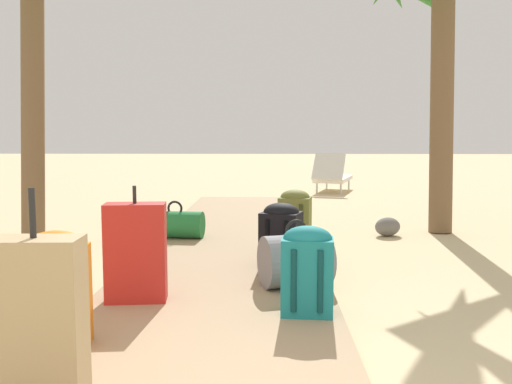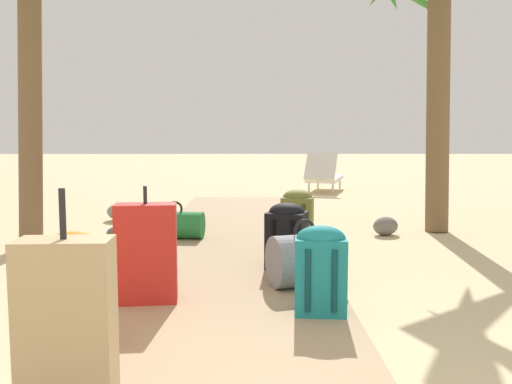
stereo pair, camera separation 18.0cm
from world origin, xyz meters
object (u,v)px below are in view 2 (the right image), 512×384
(backpack_teal, at_px, (321,268))
(suitcase_red, at_px, (146,253))
(lounge_chair, at_px, (324,176))
(backpack_black, at_px, (287,234))
(backpack_olive, at_px, (297,218))
(suitcase_tan, at_px, (67,332))
(duffel_bag_grey, at_px, (304,260))
(backpack_orange, at_px, (74,288))
(duffel_bag_green, at_px, (175,225))

(backpack_teal, relative_size, suitcase_red, 0.72)
(lounge_chair, bearing_deg, backpack_black, -99.94)
(backpack_olive, xyz_separation_m, lounge_chair, (1.06, 6.14, -0.05))
(suitcase_tan, height_order, lounge_chair, suitcase_tan)
(backpack_black, distance_m, duffel_bag_grey, 0.54)
(backpack_teal, bearing_deg, lounge_chair, 82.38)
(backpack_teal, height_order, suitcase_red, suitcase_red)
(duffel_bag_grey, distance_m, suitcase_red, 1.12)
(backpack_teal, xyz_separation_m, suitcase_tan, (-1.10, -1.25, 0.07))
(suitcase_tan, bearing_deg, backpack_orange, 105.96)
(backpack_orange, bearing_deg, backpack_olive, 61.11)
(backpack_black, bearing_deg, duffel_bag_green, 129.43)
(backpack_olive, relative_size, duffel_bag_grey, 1.03)
(duffel_bag_green, xyz_separation_m, backpack_black, (1.08, -1.32, 0.14))
(suitcase_tan, bearing_deg, backpack_black, 67.98)
(suitcase_tan, xyz_separation_m, duffel_bag_green, (-0.12, 3.70, -0.21))
(backpack_olive, bearing_deg, backpack_orange, -118.89)
(backpack_teal, height_order, backpack_black, backpack_teal)
(backpack_teal, distance_m, backpack_olive, 1.84)
(duffel_bag_green, height_order, lounge_chair, lounge_chair)
(backpack_olive, xyz_separation_m, suitcase_red, (-1.10, -1.60, 0.02))
(backpack_orange, relative_size, duffel_bag_green, 0.97)
(backpack_black, relative_size, duffel_bag_grey, 0.96)
(suitcase_red, bearing_deg, backpack_orange, -105.00)
(backpack_olive, distance_m, suitcase_tan, 3.28)
(duffel_bag_green, relative_size, duffel_bag_grey, 1.10)
(suitcase_tan, xyz_separation_m, duffel_bag_grey, (1.06, 1.86, -0.16))
(duffel_bag_grey, bearing_deg, backpack_olive, 87.62)
(backpack_orange, relative_size, suitcase_tan, 0.68)
(suitcase_red, bearing_deg, backpack_olive, 55.34)
(backpack_orange, relative_size, lounge_chair, 0.37)
(suitcase_tan, bearing_deg, duffel_bag_grey, 60.39)
(backpack_teal, height_order, suitcase_tan, suitcase_tan)
(backpack_olive, relative_size, suitcase_tan, 0.65)
(backpack_orange, relative_size, backpack_olive, 1.04)
(backpack_orange, bearing_deg, backpack_black, 55.08)
(backpack_olive, xyz_separation_m, duffel_bag_green, (-1.23, 0.61, -0.16))
(backpack_orange, xyz_separation_m, duffel_bag_grey, (1.26, 1.15, -0.13))
(backpack_orange, distance_m, backpack_olive, 2.72)
(duffel_bag_green, distance_m, lounge_chair, 5.98)
(backpack_olive, relative_size, backpack_black, 1.07)
(suitcase_tan, xyz_separation_m, lounge_chair, (2.16, 9.23, -0.10))
(duffel_bag_grey, height_order, lounge_chair, lounge_chair)
(duffel_bag_green, bearing_deg, lounge_chair, 67.56)
(backpack_black, bearing_deg, backpack_olive, 78.42)
(backpack_black, xyz_separation_m, duffel_bag_grey, (0.09, -0.52, -0.09))
(backpack_orange, height_order, lounge_chair, lounge_chair)
(duffel_bag_green, bearing_deg, backpack_orange, -91.63)
(backpack_teal, xyz_separation_m, lounge_chair, (1.07, 7.98, -0.03))
(suitcase_tan, bearing_deg, suitcase_red, 89.75)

